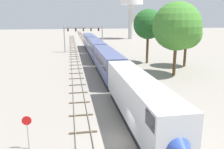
{
  "coord_description": "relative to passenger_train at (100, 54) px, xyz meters",
  "views": [
    {
      "loc": [
        -4.33,
        -18.13,
        10.49
      ],
      "look_at": [
        1.0,
        12.0,
        3.0
      ],
      "focal_mm": 37.76,
      "sensor_mm": 36.0,
      "label": 1
    }
  ],
  "objects": [
    {
      "name": "trackside_tree_mid",
      "position": [
        17.94,
        -3.56,
        4.48
      ],
      "size": [
        6.47,
        6.47,
        10.34
      ],
      "color": "brown",
      "rests_on": "ground"
    },
    {
      "name": "trackside_tree_left",
      "position": [
        12.26,
        -10.74,
        6.28
      ],
      "size": [
        8.57,
        8.57,
        13.19
      ],
      "color": "brown",
      "rests_on": "ground"
    },
    {
      "name": "passenger_train",
      "position": [
        0.0,
        0.0,
        0.0
      ],
      "size": [
        3.04,
        77.41,
        4.8
      ],
      "color": "silver",
      "rests_on": "ground"
    },
    {
      "name": "stop_sign",
      "position": [
        -10.0,
        -32.16,
        -0.73
      ],
      "size": [
        0.76,
        0.08,
        2.88
      ],
      "color": "gray",
      "rests_on": "ground"
    },
    {
      "name": "water_tower",
      "position": [
        23.21,
        63.24,
        15.18
      ],
      "size": [
        11.12,
        11.12,
        22.25
      ],
      "color": "beige",
      "rests_on": "ground"
    },
    {
      "name": "trackside_tree_right",
      "position": [
        11.12,
        1.51,
        6.29
      ],
      "size": [
        6.7,
        6.7,
        12.28
      ],
      "color": "brown",
      "rests_on": "ground"
    },
    {
      "name": "signal_gantry",
      "position": [
        -2.25,
        22.15,
        3.34
      ],
      "size": [
        12.1,
        0.49,
        8.08
      ],
      "color": "#999BA0",
      "rests_on": "ground"
    },
    {
      "name": "ground_plane",
      "position": [
        -2.0,
        -32.2,
        -2.6
      ],
      "size": [
        400.0,
        400.0,
        0.0
      ],
      "primitive_type": "plane",
      "color": "gray"
    },
    {
      "name": "track_main",
      "position": [
        0.0,
        27.8,
        -2.54
      ],
      "size": [
        2.6,
        200.0,
        0.16
      ],
      "color": "slate",
      "rests_on": "ground"
    },
    {
      "name": "track_near",
      "position": [
        -5.5,
        7.8,
        -2.54
      ],
      "size": [
        2.6,
        160.0,
        0.16
      ],
      "color": "slate",
      "rests_on": "ground"
    }
  ]
}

